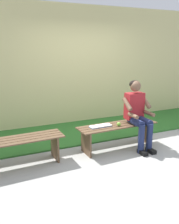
% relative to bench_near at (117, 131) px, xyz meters
% --- Properties ---
extents(ground_plane, '(10.00, 7.00, 0.04)m').
position_rel_bench_near_xyz_m(ground_plane, '(0.92, 1.00, -0.37)').
color(ground_plane, '#9E9E99').
extents(grass_strip, '(9.00, 2.16, 0.03)m').
position_rel_bench_near_xyz_m(grass_strip, '(0.92, -1.44, -0.33)').
color(grass_strip, '#2D6B28').
rests_on(grass_strip, ground).
extents(brick_wall, '(9.50, 0.24, 2.83)m').
position_rel_bench_near_xyz_m(brick_wall, '(0.50, -1.96, 1.07)').
color(brick_wall, '#D1C684').
rests_on(brick_wall, ground).
extents(bench_near, '(1.56, 0.48, 0.47)m').
position_rel_bench_near_xyz_m(bench_near, '(0.00, 0.00, 0.00)').
color(bench_near, brown).
rests_on(bench_near, ground).
extents(bench_far, '(1.50, 0.48, 0.47)m').
position_rel_bench_near_xyz_m(bench_far, '(1.83, -0.00, -0.00)').
color(bench_far, brown).
rests_on(bench_far, ground).
extents(person_seated, '(0.50, 0.69, 1.27)m').
position_rel_bench_near_xyz_m(person_seated, '(-0.36, 0.10, 0.35)').
color(person_seated, maroon).
rests_on(person_seated, ground).
extents(apple, '(0.07, 0.07, 0.07)m').
position_rel_bench_near_xyz_m(apple, '(0.02, 0.08, 0.16)').
color(apple, '#72B738').
rests_on(apple, bench_near).
extents(book_open, '(0.42, 0.17, 0.02)m').
position_rel_bench_near_xyz_m(book_open, '(0.34, -0.02, 0.13)').
color(book_open, white).
rests_on(book_open, bench_near).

